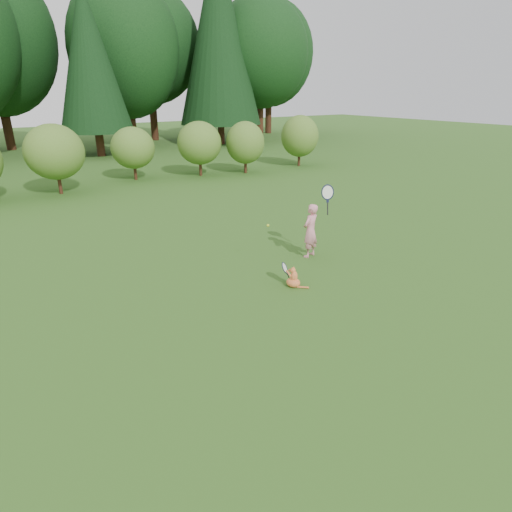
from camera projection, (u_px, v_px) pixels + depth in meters
ground at (269, 302)px, 8.61m from camera, size 100.00×100.00×0.00m
shrub_row at (96, 155)px, 18.23m from camera, size 28.00×3.00×2.80m
woodland_backdrop at (35, 22)px, 23.80m from camera, size 48.00×10.00×15.00m
child at (311, 229)px, 10.73m from camera, size 0.81×0.54×2.06m
cat at (293, 276)px, 9.23m from camera, size 0.43×0.71×0.61m
tennis_ball at (268, 225)px, 9.94m from camera, size 0.07×0.07×0.07m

